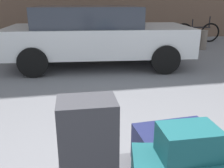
% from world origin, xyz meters
% --- Properties ---
extents(suitcase_charcoal_front_right, '(0.36, 0.26, 0.69)m').
position_xyz_m(suitcase_charcoal_front_right, '(-0.39, -0.03, 0.69)').
color(suitcase_charcoal_front_right, '#2D2D33').
rests_on(suitcase_charcoal_front_right, luggage_cart).
extents(duffel_bag_navy_rear_left, '(0.60, 0.36, 0.31)m').
position_xyz_m(duffel_bag_navy_rear_left, '(0.29, 0.20, 0.49)').
color(duffel_bag_navy_rear_left, '#191E47').
rests_on(duffel_bag_navy_rear_left, luggage_cart).
extents(duffel_bag_teal_topmost_pile, '(0.37, 0.26, 0.20)m').
position_xyz_m(duffel_bag_teal_topmost_pile, '(0.21, -0.14, 0.75)').
color(duffel_bag_teal_topmost_pile, '#144C51').
rests_on(duffel_bag_teal_topmost_pile, duffel_bag_teal_center).
extents(parked_car, '(4.47, 2.28, 1.42)m').
position_xyz_m(parked_car, '(0.30, 4.68, 0.76)').
color(parked_car, silver).
rests_on(parked_car, ground_plane).
extents(bicycle_leaning, '(1.75, 0.31, 0.96)m').
position_xyz_m(bicycle_leaning, '(4.54, 7.43, 0.37)').
color(bicycle_leaning, black).
rests_on(bicycle_leaning, ground_plane).
extents(bollard_kerb_near, '(0.22, 0.22, 0.63)m').
position_xyz_m(bollard_kerb_near, '(2.65, 6.03, 0.31)').
color(bollard_kerb_near, '#72665B').
rests_on(bollard_kerb_near, ground_plane).
extents(bollard_kerb_mid, '(0.22, 0.22, 0.63)m').
position_xyz_m(bollard_kerb_mid, '(4.00, 6.03, 0.31)').
color(bollard_kerb_mid, '#72665B').
rests_on(bollard_kerb_mid, ground_plane).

